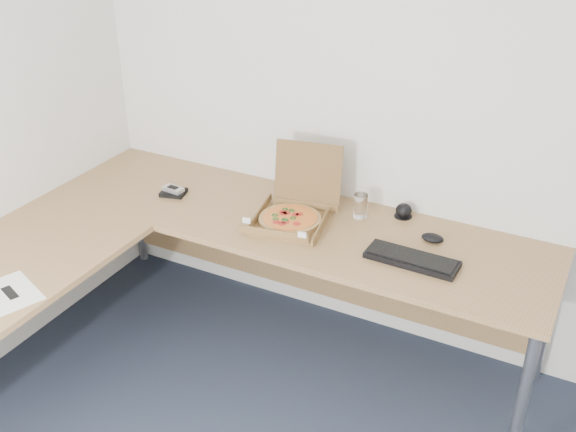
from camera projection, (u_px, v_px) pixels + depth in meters
The scene contains 10 objects.
room_shell at pixel (212, 321), 1.71m from camera, with size 3.50×3.50×2.50m, color silver, non-canonical shape.
desk at pixel (183, 250), 3.06m from camera, with size 2.50×2.20×0.73m.
pizza_box at pixel (292, 215), 3.21m from camera, with size 0.33×0.38×0.34m.
drinking_glass at pixel (361, 206), 3.25m from camera, with size 0.07×0.07×0.12m, color silver.
keyboard at pixel (412, 260), 2.91m from camera, with size 0.40×0.14×0.02m, color black.
mouse at pixel (433, 238), 3.06m from camera, with size 0.10×0.07×0.04m, color black.
wallet at pixel (174, 192), 3.48m from camera, with size 0.12×0.10×0.02m, color black.
phone at pixel (173, 189), 3.47m from camera, with size 0.11×0.06×0.02m, color #B2B5BA.
paper_sheet at pixel (10, 293), 2.71m from camera, with size 0.27×0.19×0.00m, color white.
dome_speaker at pixel (404, 210), 3.26m from camera, with size 0.09×0.09×0.07m, color black.
Camera 1 is at (0.80, -1.13, 2.30)m, focal length 42.29 mm.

